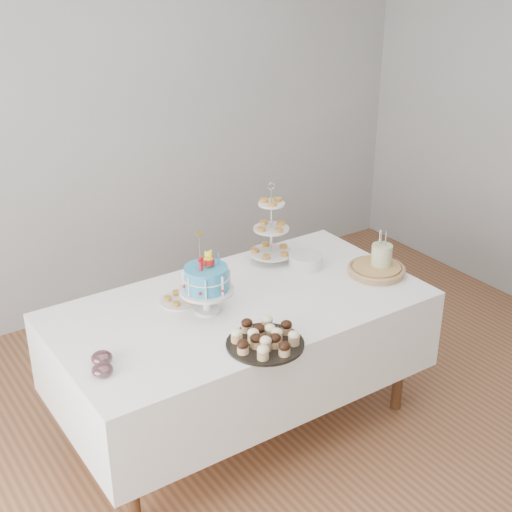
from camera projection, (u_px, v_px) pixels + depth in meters
floor at (272, 454)px, 3.76m from camera, size 5.00×5.00×0.00m
walls at (275, 216)px, 3.18m from camera, size 5.04×4.04×2.70m
table at (241, 341)px, 3.75m from camera, size 1.92×1.02×0.77m
birthday_cake at (207, 291)px, 3.52m from camera, size 0.28×0.28×0.42m
cupcake_tray at (265, 337)px, 3.27m from camera, size 0.37×0.37×0.08m
pie at (376, 270)px, 3.94m from camera, size 0.32×0.32×0.05m
tiered_stand at (271, 229)px, 4.02m from camera, size 0.25×0.25×0.48m
plate_stack at (306, 261)px, 4.02m from camera, size 0.19×0.19×0.07m
pastry_plate at (180, 299)px, 3.66m from camera, size 0.21×0.21×0.03m
jam_bowl_a at (102, 358)px, 3.14m from camera, size 0.10×0.10×0.06m
jam_bowl_b at (102, 370)px, 3.06m from camera, size 0.09×0.09×0.06m
utensil_pitcher at (381, 258)px, 3.93m from camera, size 0.12×0.11×0.26m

